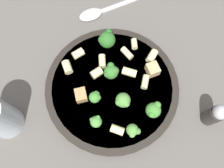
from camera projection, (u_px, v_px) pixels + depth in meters
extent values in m
plane|color=#5B5651|center=(112.00, 91.00, 0.49)|extent=(2.00, 2.00, 0.00)
cylinder|color=#28231E|center=(112.00, 88.00, 0.47)|extent=(0.28, 0.28, 0.03)
cylinder|color=beige|center=(112.00, 86.00, 0.46)|extent=(0.25, 0.25, 0.01)
torus|color=#28231E|center=(112.00, 86.00, 0.46)|extent=(0.28, 0.28, 0.00)
cylinder|color=#93B766|center=(132.00, 131.00, 0.42)|extent=(0.01, 0.01, 0.01)
sphere|color=#569942|center=(132.00, 130.00, 0.41)|extent=(0.02, 0.02, 0.02)
sphere|color=#599543|center=(132.00, 135.00, 0.40)|extent=(0.01, 0.01, 0.01)
sphere|color=#4C843B|center=(138.00, 131.00, 0.40)|extent=(0.01, 0.01, 0.01)
cylinder|color=#9EC175|center=(152.00, 112.00, 0.43)|extent=(0.01, 0.01, 0.01)
sphere|color=#478E38|center=(153.00, 110.00, 0.41)|extent=(0.03, 0.03, 0.03)
sphere|color=#448F34|center=(157.00, 105.00, 0.41)|extent=(0.01, 0.01, 0.01)
sphere|color=#428E34|center=(152.00, 114.00, 0.40)|extent=(0.01, 0.01, 0.01)
sphere|color=#448A3A|center=(158.00, 109.00, 0.41)|extent=(0.01, 0.01, 0.01)
cylinder|color=#93B766|center=(97.00, 123.00, 0.42)|extent=(0.01, 0.01, 0.01)
sphere|color=#569942|center=(96.00, 122.00, 0.41)|extent=(0.02, 0.02, 0.02)
sphere|color=#4E9D3B|center=(98.00, 118.00, 0.41)|extent=(0.01, 0.01, 0.01)
sphere|color=#56983F|center=(92.00, 120.00, 0.41)|extent=(0.01, 0.01, 0.01)
cylinder|color=#93B766|center=(123.00, 102.00, 0.44)|extent=(0.01, 0.01, 0.01)
sphere|color=#569942|center=(123.00, 100.00, 0.42)|extent=(0.03, 0.03, 0.03)
sphere|color=#588D40|center=(126.00, 104.00, 0.41)|extent=(0.01, 0.01, 0.01)
sphere|color=#58943C|center=(119.00, 102.00, 0.42)|extent=(0.01, 0.01, 0.01)
cylinder|color=#93B766|center=(111.00, 75.00, 0.46)|extent=(0.01, 0.01, 0.01)
sphere|color=#387A2D|center=(111.00, 72.00, 0.45)|extent=(0.03, 0.03, 0.03)
sphere|color=#36692F|center=(107.00, 74.00, 0.44)|extent=(0.01, 0.01, 0.01)
sphere|color=#357830|center=(111.00, 66.00, 0.44)|extent=(0.01, 0.01, 0.01)
sphere|color=#386F2D|center=(117.00, 71.00, 0.44)|extent=(0.02, 0.02, 0.02)
cylinder|color=#9EC175|center=(107.00, 44.00, 0.48)|extent=(0.01, 0.01, 0.01)
sphere|color=#2D6B28|center=(107.00, 40.00, 0.47)|extent=(0.04, 0.04, 0.04)
sphere|color=#286926|center=(109.00, 32.00, 0.47)|extent=(0.02, 0.02, 0.02)
sphere|color=#2C5E25|center=(102.00, 40.00, 0.46)|extent=(0.02, 0.02, 0.02)
cylinder|color=#93B766|center=(95.00, 99.00, 0.44)|extent=(0.01, 0.01, 0.01)
sphere|color=#478E38|center=(95.00, 97.00, 0.42)|extent=(0.02, 0.02, 0.02)
sphere|color=#4A8D3A|center=(97.00, 94.00, 0.42)|extent=(0.01, 0.01, 0.01)
sphere|color=#407C32|center=(98.00, 97.00, 0.42)|extent=(0.01, 0.01, 0.01)
sphere|color=#3F8436|center=(96.00, 93.00, 0.42)|extent=(0.01, 0.01, 0.01)
cylinder|color=beige|center=(102.00, 61.00, 0.47)|extent=(0.02, 0.03, 0.01)
cylinder|color=beige|center=(129.00, 72.00, 0.46)|extent=(0.03, 0.02, 0.02)
cylinder|color=beige|center=(134.00, 44.00, 0.48)|extent=(0.02, 0.03, 0.01)
cylinder|color=beige|center=(127.00, 53.00, 0.47)|extent=(0.03, 0.03, 0.01)
cylinder|color=beige|center=(67.00, 67.00, 0.46)|extent=(0.03, 0.03, 0.02)
cylinder|color=beige|center=(97.00, 73.00, 0.46)|extent=(0.03, 0.03, 0.02)
cylinder|color=beige|center=(78.00, 54.00, 0.47)|extent=(0.03, 0.03, 0.02)
cylinder|color=beige|center=(117.00, 130.00, 0.42)|extent=(0.03, 0.02, 0.02)
cylinder|color=beige|center=(152.00, 56.00, 0.47)|extent=(0.02, 0.03, 0.02)
cylinder|color=beige|center=(145.00, 82.00, 0.45)|extent=(0.01, 0.03, 0.01)
cube|color=tan|center=(81.00, 95.00, 0.44)|extent=(0.03, 0.03, 0.02)
cube|color=tan|center=(153.00, 69.00, 0.46)|extent=(0.03, 0.03, 0.02)
cylinder|color=silver|center=(3.00, 121.00, 0.44)|extent=(0.06, 0.06, 0.05)
cylinder|color=#332D28|center=(213.00, 116.00, 0.44)|extent=(0.03, 0.03, 0.05)
sphere|color=#B7B7BC|center=(221.00, 112.00, 0.41)|extent=(0.03, 0.03, 0.03)
cube|color=silver|center=(124.00, 3.00, 0.57)|extent=(0.11, 0.09, 0.01)
ellipsoid|color=silver|center=(91.00, 15.00, 0.55)|extent=(0.07, 0.07, 0.01)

